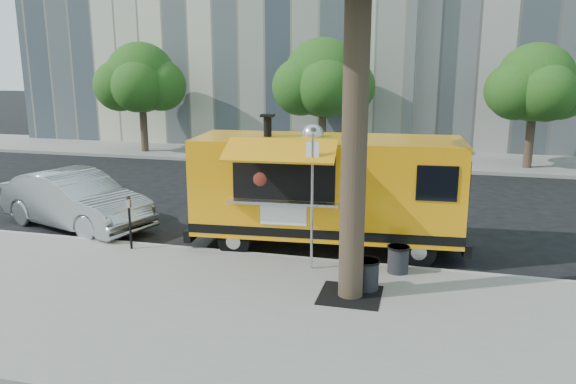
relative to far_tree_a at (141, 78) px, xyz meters
name	(u,v)px	position (x,y,z in m)	size (l,w,h in m)	color
ground	(265,247)	(10.00, -12.30, -3.78)	(120.00, 120.00, 0.00)	black
sidewalk	(203,310)	(10.00, -16.30, -3.70)	(60.00, 6.00, 0.15)	gray
curb	(253,256)	(10.00, -13.23, -3.70)	(60.00, 0.14, 0.16)	#999993
far_sidewalk	(345,157)	(10.00, 1.20, -3.70)	(60.00, 5.00, 0.15)	gray
tree_well	(350,295)	(12.60, -15.10, -3.62)	(1.20, 1.20, 0.02)	black
far_tree_a	(141,78)	(0.00, 0.00, 0.00)	(3.42, 3.42, 5.36)	#33261C
far_tree_b	(323,78)	(9.00, 0.40, 0.06)	(3.60, 3.60, 5.50)	#33261C
far_tree_c	(535,83)	(18.00, 0.10, -0.06)	(3.24, 3.24, 5.21)	#33261C
sign_post	(312,194)	(11.55, -13.85, -1.93)	(0.28, 0.06, 3.00)	silver
parking_meter	(129,216)	(7.00, -13.65, -2.79)	(0.11, 0.11, 1.33)	black
food_truck	(325,189)	(11.51, -12.08, -2.21)	(6.91, 3.53, 3.34)	#FF9E0D
sedan	(76,200)	(4.34, -11.98, -2.97)	(1.70, 4.86, 1.60)	#A4A6AA
trash_bin_left	(367,274)	(12.87, -14.71, -3.29)	(0.52, 0.52, 0.62)	black
trash_bin_right	(398,258)	(13.42, -13.60, -3.31)	(0.49, 0.49, 0.59)	black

